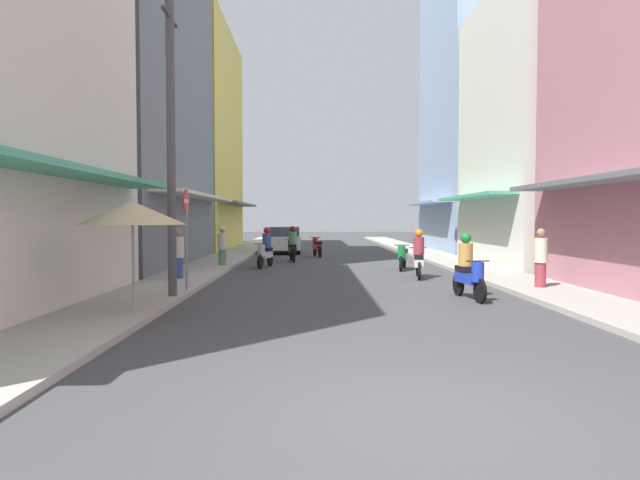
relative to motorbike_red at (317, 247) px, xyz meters
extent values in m
plane|color=#424244|center=(0.76, -2.59, -0.50)|extent=(103.21, 103.21, 0.00)
cube|color=#ADA89E|center=(-4.27, -2.59, -0.44)|extent=(2.01, 54.91, 0.12)
cube|color=#ADA89E|center=(5.79, -2.59, -0.44)|extent=(2.01, 54.91, 0.12)
cube|color=#4CB28C|center=(-4.78, -17.23, 2.30)|extent=(1.10, 10.47, 0.12)
cube|color=slate|center=(-8.28, -5.21, 8.07)|extent=(6.00, 11.62, 17.14)
cube|color=silver|center=(-4.78, -5.21, 2.30)|extent=(1.10, 10.46, 0.12)
cube|color=#EFD159|center=(-8.28, 6.80, 6.23)|extent=(6.00, 11.29, 13.47)
cube|color=slate|center=(-4.78, 6.80, 2.30)|extent=(1.10, 10.16, 0.12)
cube|color=silver|center=(9.80, -5.08, 5.03)|extent=(6.00, 8.23, 11.06)
cube|color=#4CB28C|center=(6.30, -5.08, 2.30)|extent=(1.10, 7.40, 0.12)
cube|color=#8CA5CC|center=(9.80, 4.01, 7.59)|extent=(6.00, 9.14, 16.18)
cube|color=#8CA5CC|center=(6.30, 4.01, 2.30)|extent=(1.10, 8.22, 0.12)
cylinder|color=black|center=(-0.11, 0.56, -0.22)|extent=(0.18, 0.56, 0.56)
cylinder|color=black|center=(0.13, -0.66, -0.22)|extent=(0.18, 0.56, 0.56)
cube|color=red|center=(0.02, -0.10, 0.00)|extent=(0.46, 1.03, 0.24)
cube|color=black|center=(0.06, -0.30, 0.20)|extent=(0.38, 0.60, 0.14)
cylinder|color=red|center=(-0.09, 0.44, 0.20)|extent=(0.28, 0.28, 0.45)
cylinder|color=black|center=(-0.09, 0.44, 0.45)|extent=(0.55, 0.13, 0.03)
cylinder|color=black|center=(-2.21, -6.64, -0.22)|extent=(0.20, 0.56, 0.56)
cylinder|color=black|center=(-1.94, -5.42, -0.22)|extent=(0.20, 0.56, 0.56)
cube|color=#B2B2B7|center=(-2.06, -5.98, 0.00)|extent=(0.49, 1.04, 0.24)
cube|color=black|center=(-2.02, -5.79, 0.20)|extent=(0.40, 0.61, 0.14)
cylinder|color=#B2B2B7|center=(-2.19, -6.52, 0.20)|extent=(0.28, 0.28, 0.45)
cylinder|color=black|center=(-2.19, -6.52, 0.45)|extent=(0.54, 0.15, 0.03)
cylinder|color=#334C8C|center=(-2.03, -5.84, 0.55)|extent=(0.34, 0.34, 0.55)
sphere|color=red|center=(-2.03, -5.84, 0.95)|extent=(0.26, 0.26, 0.26)
cylinder|color=black|center=(3.53, -14.98, -0.22)|extent=(0.15, 0.57, 0.56)
cylinder|color=black|center=(3.38, -13.74, -0.22)|extent=(0.15, 0.57, 0.56)
cube|color=#1E38B7|center=(3.45, -14.31, 0.00)|extent=(0.40, 1.03, 0.24)
cube|color=black|center=(3.42, -14.11, 0.20)|extent=(0.35, 0.59, 0.14)
cylinder|color=#1E38B7|center=(3.52, -14.85, 0.20)|extent=(0.28, 0.28, 0.45)
cylinder|color=black|center=(3.52, -14.85, 0.45)|extent=(0.55, 0.10, 0.03)
cylinder|color=#BF8C3F|center=(3.43, -14.16, 0.55)|extent=(0.34, 0.34, 0.55)
sphere|color=#197233|center=(3.43, -14.16, 0.95)|extent=(0.26, 0.26, 0.26)
cylinder|color=black|center=(3.25, -9.17, -0.22)|extent=(0.16, 0.57, 0.56)
cylinder|color=black|center=(3.07, -10.41, -0.22)|extent=(0.16, 0.57, 0.56)
cube|color=silver|center=(3.15, -9.84, 0.00)|extent=(0.43, 1.03, 0.24)
cube|color=black|center=(3.12, -10.04, 0.20)|extent=(0.36, 0.60, 0.14)
cylinder|color=silver|center=(3.23, -9.29, 0.20)|extent=(0.28, 0.28, 0.45)
cylinder|color=black|center=(3.23, -9.29, 0.45)|extent=(0.55, 0.11, 0.03)
cylinder|color=#99333F|center=(3.13, -9.99, 0.55)|extent=(0.34, 0.34, 0.55)
sphere|color=orange|center=(3.13, -9.99, 0.95)|extent=(0.26, 0.26, 0.26)
cylinder|color=black|center=(2.96, -7.65, -0.22)|extent=(0.23, 0.56, 0.56)
cylinder|color=black|center=(3.29, -6.44, -0.22)|extent=(0.23, 0.56, 0.56)
cube|color=#197233|center=(3.14, -6.99, 0.00)|extent=(0.53, 1.04, 0.24)
cube|color=black|center=(3.19, -6.80, 0.20)|extent=(0.42, 0.61, 0.14)
cylinder|color=#197233|center=(2.99, -7.53, 0.20)|extent=(0.28, 0.28, 0.45)
cylinder|color=black|center=(2.99, -7.53, 0.45)|extent=(0.54, 0.17, 0.03)
cylinder|color=black|center=(-1.22, -2.39, -0.22)|extent=(0.15, 0.57, 0.56)
cylinder|color=black|center=(-1.05, -3.63, -0.22)|extent=(0.15, 0.57, 0.56)
cube|color=black|center=(-1.13, -3.06, 0.00)|extent=(0.41, 1.03, 0.24)
cube|color=black|center=(-1.10, -3.25, 0.20)|extent=(0.35, 0.59, 0.14)
cylinder|color=black|center=(-1.20, -2.51, 0.20)|extent=(0.28, 0.28, 0.45)
cylinder|color=black|center=(-1.20, -2.51, 0.45)|extent=(0.55, 0.10, 0.03)
cylinder|color=#598C59|center=(-1.11, -3.20, 0.55)|extent=(0.34, 0.34, 0.55)
sphere|color=maroon|center=(-1.11, -3.20, 0.95)|extent=(0.26, 0.26, 0.26)
cube|color=silver|center=(-1.77, 2.88, 0.10)|extent=(1.90, 4.16, 0.70)
cube|color=#333D47|center=(-1.77, 2.73, 0.65)|extent=(1.67, 2.16, 0.60)
cylinder|color=black|center=(-2.56, 4.10, -0.18)|extent=(0.20, 0.65, 0.64)
cylinder|color=black|center=(-1.07, 4.16, -0.18)|extent=(0.20, 0.65, 0.64)
cylinder|color=black|center=(-2.48, 1.60, -0.18)|extent=(0.20, 0.65, 0.64)
cylinder|color=black|center=(-0.98, 1.66, -0.18)|extent=(0.20, 0.65, 0.64)
cylinder|color=#598C59|center=(-3.73, -6.15, -0.14)|extent=(0.28, 0.28, 0.72)
cylinder|color=beige|center=(-3.73, -6.15, 0.52)|extent=(0.34, 0.34, 0.61)
sphere|color=tan|center=(-3.73, -6.15, 0.97)|extent=(0.22, 0.22, 0.22)
cone|color=#D1B77A|center=(-3.73, -6.15, 1.07)|extent=(0.44, 0.44, 0.16)
cylinder|color=#334C8C|center=(-4.28, -10.78, -0.13)|extent=(0.28, 0.28, 0.74)
cylinder|color=beige|center=(-4.28, -10.78, 0.55)|extent=(0.34, 0.34, 0.63)
sphere|color=#9E7256|center=(-4.28, -10.78, 1.00)|extent=(0.22, 0.22, 0.22)
cylinder|color=#99333F|center=(5.72, -13.05, -0.12)|extent=(0.28, 0.28, 0.76)
cylinder|color=beige|center=(5.72, -13.05, 0.58)|extent=(0.34, 0.34, 0.65)
sphere|color=#9E7256|center=(5.72, -13.05, 1.05)|extent=(0.22, 0.22, 0.22)
cylinder|color=#99999E|center=(-3.73, -16.58, 0.53)|extent=(0.05, 0.05, 2.08)
cone|color=beige|center=(-3.73, -16.58, 1.52)|extent=(2.03, 2.03, 0.45)
cylinder|color=#4C4C4F|center=(-3.51, -14.48, 3.05)|extent=(0.20, 0.20, 7.11)
cylinder|color=#3F382D|center=(-3.51, -14.48, 6.01)|extent=(0.08, 1.20, 0.08)
cylinder|color=gray|center=(-3.41, -13.49, 0.80)|extent=(0.07, 0.07, 2.60)
cylinder|color=red|center=(-3.41, -13.49, 1.85)|extent=(0.02, 0.60, 0.60)
cube|color=white|center=(-3.41, -13.49, 1.85)|extent=(0.03, 0.40, 0.10)
camera|label=1|loc=(-0.27, -27.08, 1.42)|focal=30.42mm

